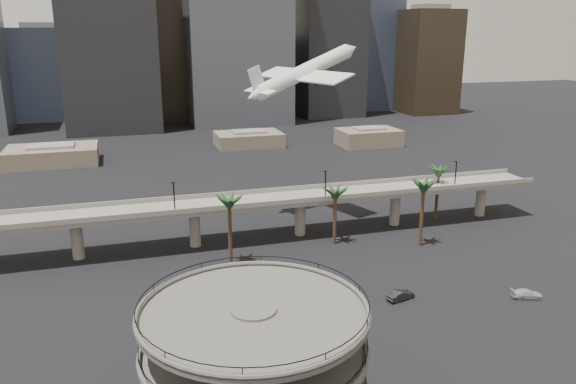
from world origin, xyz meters
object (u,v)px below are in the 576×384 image
object	(u,v)px
overpass	(248,206)
car_c	(527,294)
car_a	(317,316)
airborne_jet	(304,72)
parking_ramp	(255,368)
car_b	(401,295)

from	to	relation	value
overpass	car_c	world-z (taller)	overpass
overpass	car_a	distance (m)	35.93
airborne_jet	overpass	bearing A→B (deg)	-154.96
parking_ramp	airborne_jet	size ratio (longest dim) A/B	0.71
car_a	car_c	distance (m)	34.97
overpass	car_b	xyz separation A→B (m)	(17.15, -32.98, -6.56)
car_a	car_b	bearing A→B (deg)	-63.22
parking_ramp	car_c	size ratio (longest dim) A/B	4.51
car_b	overpass	bearing A→B (deg)	13.50
parking_ramp	car_c	xyz separation A→B (m)	(49.91, 20.66, -9.12)
airborne_jet	car_b	bearing A→B (deg)	-109.75
parking_ramp	overpass	xyz separation A→B (m)	(13.00, 59.00, -2.50)
parking_ramp	car_c	world-z (taller)	parking_ramp
overpass	car_b	size ratio (longest dim) A/B	27.49
car_a	parking_ramp	bearing A→B (deg)	165.80
car_c	parking_ramp	bearing A→B (deg)	129.87
parking_ramp	car_b	distance (m)	40.84
car_c	overpass	bearing A→B (deg)	61.30
parking_ramp	car_c	distance (m)	54.78
parking_ramp	car_b	bearing A→B (deg)	40.78
airborne_jet	car_b	world-z (taller)	airborne_jet
overpass	airborne_jet	bearing A→B (deg)	44.42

